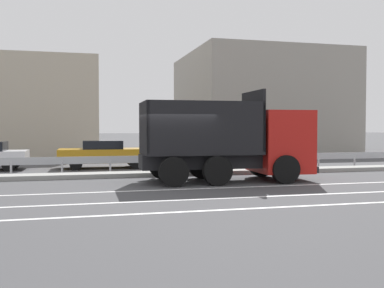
# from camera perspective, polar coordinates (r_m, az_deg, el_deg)

# --- Properties ---
(ground_plane) EXTENTS (320.00, 320.00, 0.00)m
(ground_plane) POSITION_cam_1_polar(r_m,az_deg,el_deg) (16.46, -2.11, -5.01)
(ground_plane) COLOR #424244
(lane_strip_0) EXTENTS (70.38, 0.16, 0.01)m
(lane_strip_0) POSITION_cam_1_polar(r_m,az_deg,el_deg) (15.46, 6.29, -5.47)
(lane_strip_0) COLOR silver
(lane_strip_0) RESTS_ON ground_plane
(lane_strip_1) EXTENTS (70.38, 0.16, 0.01)m
(lane_strip_1) POSITION_cam_1_polar(r_m,az_deg,el_deg) (13.50, 9.54, -6.58)
(lane_strip_1) COLOR silver
(lane_strip_1) RESTS_ON ground_plane
(lane_strip_2) EXTENTS (70.38, 0.16, 0.01)m
(lane_strip_2) POSITION_cam_1_polar(r_m,az_deg,el_deg) (11.95, 12.98, -7.73)
(lane_strip_2) COLOR silver
(lane_strip_2) RESTS_ON ground_plane
(median_island) EXTENTS (38.71, 1.10, 0.18)m
(median_island) POSITION_cam_1_polar(r_m,az_deg,el_deg) (19.10, -3.87, -3.76)
(median_island) COLOR gray
(median_island) RESTS_ON ground_plane
(median_guardrail) EXTENTS (70.38, 0.09, 0.78)m
(median_guardrail) POSITION_cam_1_polar(r_m,az_deg,el_deg) (20.39, -4.58, -2.04)
(median_guardrail) COLOR #9EA0A5
(median_guardrail) RESTS_ON ground_plane
(dump_truck) EXTENTS (6.54, 2.83, 3.43)m
(dump_truck) POSITION_cam_1_polar(r_m,az_deg,el_deg) (17.33, 7.00, -0.23)
(dump_truck) COLOR red
(dump_truck) RESTS_ON ground_plane
(median_road_sign) EXTENTS (0.78, 0.16, 2.40)m
(median_road_sign) POSITION_cam_1_polar(r_m,az_deg,el_deg) (19.00, -4.16, -0.18)
(median_road_sign) COLOR white
(median_road_sign) RESTS_ON ground_plane
(parked_car_5) EXTENTS (4.66, 2.13, 1.40)m
(parked_car_5) POSITION_cam_1_polar(r_m,az_deg,el_deg) (23.03, -10.98, -1.22)
(parked_car_5) COLOR #B27A14
(parked_car_5) RESTS_ON ground_plane
(parked_car_6) EXTENTS (4.03, 2.23, 1.38)m
(parked_car_6) POSITION_cam_1_polar(r_m,az_deg,el_deg) (24.67, 3.61, -1.03)
(parked_car_6) COLOR gray
(parked_car_6) RESTS_ON ground_plane
(background_building_1) EXTENTS (12.76, 12.87, 8.48)m
(background_building_1) POSITION_cam_1_polar(r_m,az_deg,el_deg) (40.68, 8.49, 5.15)
(background_building_1) COLOR gray
(background_building_1) RESTS_ON ground_plane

